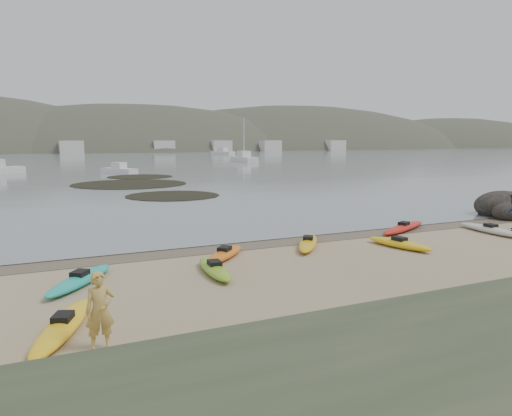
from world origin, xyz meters
TOP-DOWN VIEW (x-y plane):
  - ground at (0.00, 0.00)m, footprint 600.00×600.00m
  - wet_sand at (0.00, -0.30)m, footprint 60.00×60.00m
  - water at (0.00, 300.00)m, footprint 1200.00×1200.00m
  - kayaks at (0.59, -3.33)m, footprint 21.12×9.84m
  - person_west at (-7.87, -8.78)m, footprint 0.62×0.41m
  - rock_cluster at (17.17, 0.52)m, footprint 5.25×3.86m
  - kelp_mats at (1.61, 30.18)m, footprint 12.62×28.69m
  - moored_boats at (0.82, 83.01)m, footprint 93.76×74.25m
  - far_hills at (39.38, 193.97)m, footprint 550.00×135.00m
  - far_town at (6.00, 145.00)m, footprint 199.00×5.00m

SIDE VIEW (x-z plane):
  - far_hills at x=39.38m, z-range -55.93..24.07m
  - ground at x=0.00m, z-range 0.00..0.00m
  - wet_sand at x=0.00m, z-range 0.00..0.00m
  - water at x=0.00m, z-range 0.01..0.01m
  - kelp_mats at x=1.61m, z-range 0.01..0.05m
  - kayaks at x=0.59m, z-range 0.00..0.34m
  - rock_cluster at x=17.17m, z-range -0.64..1.11m
  - moored_boats at x=0.82m, z-range -0.08..1.24m
  - person_west at x=-7.87m, z-range 0.00..1.71m
  - far_town at x=6.00m, z-range 0.00..4.00m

